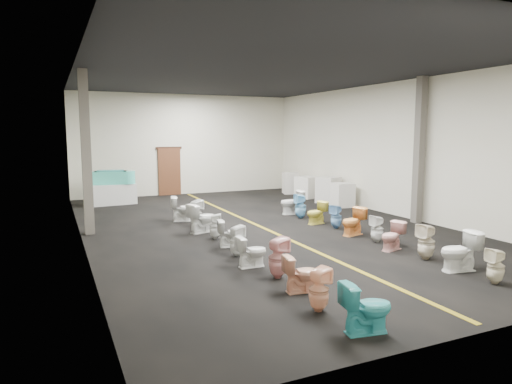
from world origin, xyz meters
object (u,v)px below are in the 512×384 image
bathtub (111,177)px  toilet_left_9 (196,213)px  appliance_crate_a (343,195)px  appliance_crate_d (291,183)px  toilet_left_1 (319,290)px  toilet_right_3 (392,236)px  toilet_right_8 (301,206)px  toilet_left_3 (278,258)px  toilet_left_10 (184,209)px  toilet_right_6 (336,217)px  toilet_left_4 (252,251)px  toilet_right_7 (317,213)px  toilet_right_5 (353,222)px  toilet_left_6 (231,233)px  toilet_right_9 (292,202)px  toilet_right_1 (460,251)px  toilet_left_8 (202,218)px  toilet_left_5 (237,241)px  toilet_left_7 (215,226)px  appliance_crate_c (307,187)px  display_table (111,194)px  toilet_left_2 (302,273)px  toilet_right_0 (496,266)px  toilet_right_4 (377,229)px  appliance_crate_b (328,190)px  toilet_left_0 (367,307)px  toilet_right_2 (426,242)px

bathtub → toilet_left_9: bearing=-61.5°
appliance_crate_a → appliance_crate_d: 4.13m
toilet_left_1 → toilet_right_3: size_ratio=1.04×
toilet_right_8 → toilet_right_3: bearing=6.7°
toilet_left_3 → toilet_left_10: toilet_left_3 is taller
toilet_right_6 → toilet_left_4: bearing=-78.7°
toilet_left_1 → toilet_right_7: bearing=-45.1°
bathtub → toilet_right_5: (5.39, -8.39, -0.69)m
toilet_right_3 → toilet_right_6: 2.64m
toilet_left_6 → toilet_right_8: bearing=-40.4°
toilet_right_9 → toilet_right_1: bearing=6.8°
toilet_left_8 → toilet_left_9: toilet_left_8 is taller
toilet_left_4 → toilet_right_6: (3.81, 2.50, 0.02)m
toilet_right_6 → toilet_left_6: bearing=-100.5°
toilet_left_5 → toilet_right_5: toilet_right_5 is taller
appliance_crate_d → toilet_left_7: 9.41m
appliance_crate_c → toilet_left_5: 9.73m
display_table → toilet_left_2: bearing=-81.0°
toilet_left_10 → toilet_right_0: (3.69, -8.34, -0.06)m
toilet_left_6 → toilet_right_1: (3.53, -3.78, 0.08)m
toilet_left_1 → bathtub: bearing=-6.2°
toilet_left_10 → toilet_right_4: bearing=-128.1°
toilet_right_4 → toilet_right_7: (-0.17, 2.67, -0.00)m
appliance_crate_b → toilet_left_5: bearing=-137.2°
toilet_left_6 → toilet_right_1: size_ratio=0.82×
appliance_crate_d → bathtub: bearing=179.1°
toilet_left_2 → toilet_left_8: size_ratio=0.81×
toilet_right_3 → toilet_right_5: toilet_right_5 is taller
appliance_crate_d → toilet_left_0: appliance_crate_d is taller
toilet_right_4 → toilet_right_6: size_ratio=0.98×
appliance_crate_a → toilet_right_1: appliance_crate_a is taller
toilet_right_3 → toilet_right_9: (0.14, 5.25, 0.07)m
bathtub → toilet_left_1: 12.73m
toilet_left_7 → toilet_right_8: toilet_right_8 is taller
toilet_right_5 → toilet_right_8: (-0.08, 2.76, 0.03)m
appliance_crate_b → toilet_left_2: 10.42m
bathtub → toilet_right_3: size_ratio=2.69×
toilet_left_2 → toilet_left_10: size_ratio=0.84×
toilet_right_0 → toilet_right_9: size_ratio=0.83×
display_table → toilet_left_1: 12.71m
appliance_crate_a → display_table: bearing=151.8°
toilet_left_3 → appliance_crate_d: bearing=-42.7°
toilet_left_6 → toilet_left_7: bearing=17.9°
toilet_left_6 → toilet_left_1: bearing=-170.0°
toilet_left_1 → toilet_left_5: 3.55m
toilet_left_8 → toilet_right_2: 6.00m
appliance_crate_a → toilet_left_4: bearing=-137.8°
toilet_left_9 → toilet_left_5: bearing=158.2°
toilet_right_7 → toilet_right_8: 1.02m
toilet_left_3 → toilet_right_5: 4.35m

